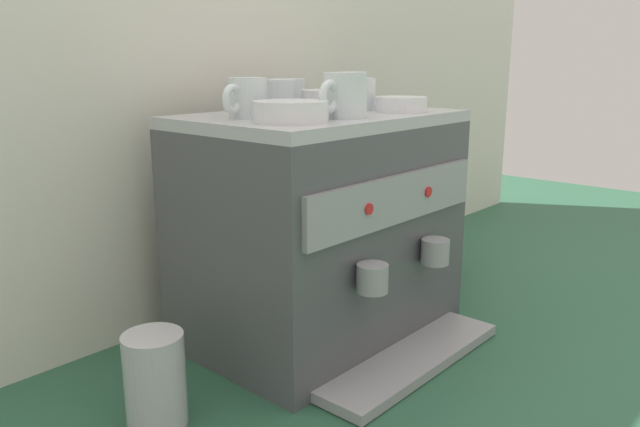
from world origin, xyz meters
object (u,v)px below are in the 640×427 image
Objects in this scene: ceramic_cup_1 at (360,94)px; ceramic_cup_3 at (350,89)px; ceramic_cup_2 at (287,94)px; coffee_grinder at (434,207)px; espresso_machine at (322,228)px; ceramic_cup_4 at (343,95)px; ceramic_bowl_1 at (328,102)px; ceramic_cup_0 at (280,97)px; ceramic_cup_5 at (247,98)px; ceramic_bowl_2 at (291,112)px; milk_pitcher at (155,380)px; ceramic_bowl_0 at (401,105)px.

ceramic_cup_1 is 0.97× the size of ceramic_cup_3.
ceramic_cup_2 is 0.57m from coffee_grinder.
espresso_machine is at bearing -158.25° from ceramic_cup_3.
ceramic_cup_4 is (-0.22, -0.16, 0.00)m from ceramic_cup_3.
ceramic_cup_3 is 0.18m from ceramic_bowl_1.
ceramic_cup_0 is 0.19m from ceramic_cup_1.
ceramic_cup_5 reaches higher than ceramic_bowl_2.
coffee_grinder is 0.94m from milk_pitcher.
ceramic_cup_2 is at bearing 160.69° from ceramic_cup_3.
milk_pitcher is at bearing -161.26° from ceramic_cup_2.
ceramic_cup_0 is at bearing 177.74° from coffee_grinder.
ceramic_bowl_0 is (-0.04, -0.17, -0.02)m from ceramic_cup_3.
ceramic_cup_4 is (-0.16, -0.09, 0.01)m from ceramic_cup_1.
ceramic_bowl_1 is at bearing -10.27° from espresso_machine.
ceramic_bowl_0 is at bearing -104.83° from ceramic_cup_3.
ceramic_cup_4 reaches higher than ceramic_cup_3.
coffee_grinder is at bearing -2.26° from ceramic_cup_0.
coffee_grinder is (0.47, -0.09, -0.31)m from ceramic_cup_2.
ceramic_cup_1 is 0.86× the size of ceramic_cup_5.
milk_pitcher is (-0.55, -0.03, -0.42)m from ceramic_cup_1.
ceramic_cup_0 is 0.95× the size of ceramic_cup_1.
ceramic_cup_0 is 0.86× the size of ceramic_bowl_0.
espresso_machine is at bearing 178.53° from ceramic_cup_1.
ceramic_bowl_0 is (0.18, -0.00, -0.03)m from ceramic_cup_4.
milk_pitcher is at bearing -165.03° from ceramic_cup_5.
ceramic_bowl_1 is 0.83× the size of ceramic_bowl_2.
ceramic_cup_1 is (0.12, -0.00, 0.27)m from espresso_machine.
ceramic_cup_4 is 0.96× the size of ceramic_bowl_2.
ceramic_cup_3 is at bearing 75.17° from ceramic_bowl_0.
ceramic_cup_1 is 0.49m from coffee_grinder.
ceramic_cup_0 is 0.58× the size of milk_pitcher.
ceramic_cup_3 is 0.34m from ceramic_cup_5.
coffee_grinder is at bearing 4.17° from milk_pitcher.
ceramic_bowl_0 is at bearing -6.33° from milk_pitcher.
ceramic_bowl_2 is 0.73m from coffee_grinder.
ceramic_cup_4 is (-0.07, -0.22, 0.01)m from ceramic_cup_2.
ceramic_bowl_1 is (0.02, -0.00, 0.26)m from espresso_machine.
ceramic_cup_0 is 0.85× the size of ceramic_cup_2.
ceramic_cup_0 is 0.64m from coffee_grinder.
ceramic_cup_0 reaches higher than ceramic_bowl_2.
ceramic_cup_3 is at bearing 21.75° from espresso_machine.
ceramic_cup_2 is at bearing 85.19° from ceramic_bowl_1.
ceramic_cup_3 is 0.89× the size of ceramic_cup_5.
ceramic_cup_3 reaches higher than ceramic_cup_1.
ceramic_cup_5 reaches higher than ceramic_bowl_1.
ceramic_cup_5 is (-0.10, -0.02, 0.00)m from ceramic_cup_0.
ceramic_cup_2 is 0.28m from ceramic_bowl_2.
espresso_machine reaches higher than milk_pitcher.
ceramic_cup_0 reaches higher than milk_pitcher.
ceramic_cup_2 is 0.98× the size of ceramic_bowl_1.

